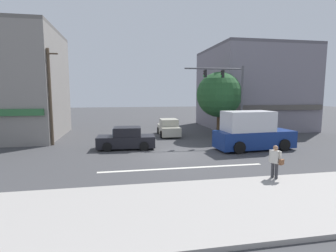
{
  "coord_description": "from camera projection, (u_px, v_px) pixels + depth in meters",
  "views": [
    {
      "loc": [
        -3.29,
        -16.81,
        4.0
      ],
      "look_at": [
        0.19,
        2.0,
        1.6
      ],
      "focal_mm": 28.0,
      "sensor_mm": 36.0,
      "label": 1
    }
  ],
  "objects": [
    {
      "name": "ground_plane",
      "position": [
        171.0,
        153.0,
        17.49
      ],
      "size": [
        120.0,
        120.0,
        0.0
      ],
      "primitive_type": "plane",
      "color": "#3D3D3F"
    },
    {
      "name": "lane_marking_stripe",
      "position": [
        183.0,
        168.0,
        14.07
      ],
      "size": [
        9.0,
        0.24,
        0.01
      ],
      "primitive_type": "cube",
      "color": "silver",
      "rests_on": "ground"
    },
    {
      "name": "sidewalk_curb",
      "position": [
        217.0,
        206.0,
        9.18
      ],
      "size": [
        40.0,
        5.0,
        0.16
      ],
      "primitive_type": "cube",
      "color": "#9E9993",
      "rests_on": "ground"
    },
    {
      "name": "building_right_corner",
      "position": [
        251.0,
        88.0,
        30.68
      ],
      "size": [
        10.22,
        10.92,
        9.11
      ],
      "color": "slate",
      "rests_on": "ground"
    },
    {
      "name": "street_tree",
      "position": [
        219.0,
        95.0,
        23.44
      ],
      "size": [
        4.03,
        4.03,
        5.89
      ],
      "color": "#4C3823",
      "rests_on": "ground"
    },
    {
      "name": "utility_pole_near_left",
      "position": [
        50.0,
        96.0,
        19.87
      ],
      "size": [
        1.4,
        0.22,
        7.34
      ],
      "color": "brown",
      "rests_on": "ground"
    },
    {
      "name": "utility_pole_far_right",
      "position": [
        233.0,
        96.0,
        25.45
      ],
      "size": [
        1.4,
        0.22,
        7.19
      ],
      "color": "brown",
      "rests_on": "ground"
    },
    {
      "name": "traffic_light_mast",
      "position": [
        231.0,
        91.0,
        21.29
      ],
      "size": [
        4.89,
        0.42,
        6.2
      ],
      "color": "#47474C",
      "rests_on": "ground"
    },
    {
      "name": "box_truck_parked_curbside",
      "position": [
        252.0,
        132.0,
        18.57
      ],
      "size": [
        5.73,
        2.54,
        2.75
      ],
      "color": "navy",
      "rests_on": "ground"
    },
    {
      "name": "sedan_crossing_center",
      "position": [
        126.0,
        139.0,
        18.92
      ],
      "size": [
        4.19,
        2.06,
        1.58
      ],
      "color": "black",
      "rests_on": "ground"
    },
    {
      "name": "sedan_crossing_leftbound",
      "position": [
        169.0,
        128.0,
        24.89
      ],
      "size": [
        1.99,
        4.16,
        1.58
      ],
      "color": "#B7B29E",
      "rests_on": "ground"
    },
    {
      "name": "pedestrian_foreground_with_bag",
      "position": [
        275.0,
        161.0,
        11.81
      ],
      "size": [
        0.46,
        0.67,
        1.67
      ],
      "color": "#333338",
      "rests_on": "ground"
    }
  ]
}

